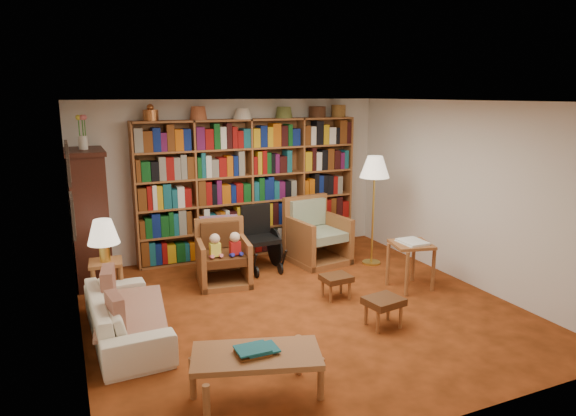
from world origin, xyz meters
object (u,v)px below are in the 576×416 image
footstool_b (384,303)px  armchair_sage (315,237)px  side_table_papers (411,251)px  side_table_lamp (106,273)px  footstool_a (336,280)px  sofa (126,316)px  floor_lamp (375,171)px  armchair_leather (222,256)px  coffee_table (256,358)px  wheelchair (259,240)px

footstool_b → armchair_sage: bearing=81.4°
footstool_b → side_table_papers: bearing=40.2°
armchair_sage → footstool_b: 2.48m
side_table_lamp → footstool_a: bearing=-19.9°
armchair_sage → footstool_a: (-0.46, -1.51, -0.13)m
sofa → floor_lamp: floor_lamp is taller
armchair_leather → coffee_table: 2.93m
side_table_lamp → side_table_papers: side_table_papers is taller
wheelchair → footstool_a: wheelchair is taller
side_table_lamp → wheelchair: bearing=13.4°
sofa → floor_lamp: 4.11m
armchair_leather → floor_lamp: bearing=-4.8°
side_table_papers → coffee_table: side_table_papers is taller
sofa → footstool_a: 2.61m
wheelchair → side_table_papers: wheelchair is taller
side_table_papers → footstool_b: side_table_papers is taller
wheelchair → floor_lamp: (1.67, -0.52, 1.01)m
armchair_leather → armchair_sage: bearing=11.3°
side_table_lamp → armchair_leather: armchair_leather is taller
side_table_lamp → footstool_b: (2.79, -1.92, -0.14)m
coffee_table → wheelchair: bearing=68.9°
armchair_leather → footstool_a: (1.17, -1.19, -0.11)m
wheelchair → floor_lamp: floor_lamp is taller
armchair_leather → floor_lamp: 2.59m
side_table_lamp → armchair_sage: size_ratio=0.57×
side_table_lamp → floor_lamp: 4.02m
footstool_b → wheelchair: bearing=103.1°
side_table_lamp → coffee_table: side_table_lamp is taller
armchair_sage → footstool_b: (-0.37, -2.45, -0.10)m
side_table_papers → footstool_a: 1.12m
side_table_lamp → sofa: bearing=-84.5°
floor_lamp → armchair_leather: bearing=175.2°
side_table_lamp → wheelchair: size_ratio=0.59×
coffee_table → footstool_a: bearing=44.5°
armchair_sage → floor_lamp: floor_lamp is taller
armchair_leather → side_table_papers: (2.25, -1.28, 0.16)m
side_table_papers → footstool_b: size_ratio=1.48×
armchair_leather → floor_lamp: size_ratio=0.53×
side_table_papers → coffee_table: bearing=-150.4°
footstool_a → footstool_b: 0.94m
armchair_leather → armchair_sage: size_ratio=0.89×
wheelchair → side_table_lamp: bearing=-166.6°
footstool_a → coffee_table: coffee_table is taller
armchair_sage → footstool_a: bearing=-106.8°
wheelchair → footstool_b: size_ratio=2.12×
side_table_lamp → coffee_table: bearing=-69.8°
wheelchair → coffee_table: wheelchair is taller
armchair_leather → coffee_table: (-0.55, -2.88, 0.02)m
side_table_lamp → footstool_b: size_ratio=1.26×
sofa → wheelchair: bearing=-55.6°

